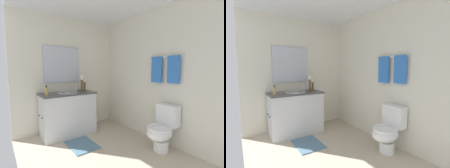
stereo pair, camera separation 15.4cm
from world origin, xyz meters
TOP-DOWN VIEW (x-y plane):
  - floor at (0.00, 0.00)m, footprint 2.95×2.25m
  - wall_back at (0.00, 1.12)m, footprint 2.95×0.04m
  - wall_left at (-1.47, 0.00)m, footprint 0.04×2.25m
  - vanity_cabinet at (-1.15, -0.14)m, footprint 0.58×1.07m
  - sink_basin at (-1.15, -0.14)m, footprint 0.40×0.40m
  - mirror at (-1.43, -0.14)m, footprint 0.02×0.75m
  - candle_holder_tall at (-1.21, 0.28)m, footprint 0.09×0.09m
  - candle_holder_short at (-1.13, 0.17)m, footprint 0.09×0.09m
  - soap_bottle at (-1.09, -0.56)m, footprint 0.06×0.06m
  - toilet at (0.42, 0.84)m, footprint 0.39×0.54m
  - towel_bar at (0.29, 1.06)m, footprint 0.66×0.02m
  - towel_near_vanity at (0.13, 1.05)m, footprint 0.22×0.03m
  - towel_center at (0.46, 1.05)m, footprint 0.22×0.03m
  - bath_mat at (-0.52, -0.14)m, footprint 0.60×0.44m

SIDE VIEW (x-z plane):
  - floor at x=0.00m, z-range -0.02..0.00m
  - bath_mat at x=-0.52m, z-range 0.00..0.02m
  - toilet at x=0.42m, z-range -0.01..0.74m
  - vanity_cabinet at x=-1.15m, z-range 0.00..0.86m
  - sink_basin at x=-1.15m, z-range 0.70..0.95m
  - soap_bottle at x=-1.09m, z-range 0.85..1.03m
  - candle_holder_tall at x=-1.21m, z-range 0.87..1.14m
  - candle_holder_short at x=-1.13m, z-range 0.88..1.22m
  - wall_back at x=0.00m, z-range 0.00..2.45m
  - wall_left at x=-1.47m, z-range 0.00..2.45m
  - towel_near_vanity at x=0.13m, z-range 1.10..1.57m
  - towel_center at x=0.46m, z-range 1.11..1.57m
  - mirror at x=-1.43m, z-range 1.06..1.82m
  - towel_bar at x=0.29m, z-range 1.54..1.56m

